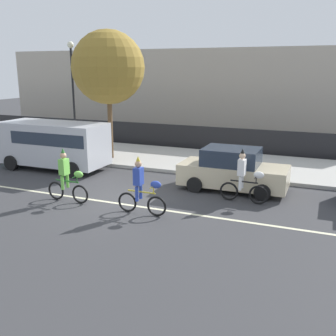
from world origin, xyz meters
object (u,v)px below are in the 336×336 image
object	(u,v)px
parked_van_silver	(55,142)
parked_car_beige	(233,170)
parade_cyclist_cobalt	(142,189)
street_lamp_post	(72,80)
parade_cyclist_zebra	(245,179)
parade_cyclist_lime	(67,179)

from	to	relation	value
parked_van_silver	parked_car_beige	size ratio (longest dim) A/B	1.22
parade_cyclist_cobalt	parked_car_beige	world-z (taller)	parade_cyclist_cobalt
parked_car_beige	street_lamp_post	world-z (taller)	street_lamp_post
parked_car_beige	street_lamp_post	bearing A→B (deg)	158.38
parked_van_silver	parade_cyclist_cobalt	bearing A→B (deg)	-30.91
parade_cyclist_zebra	parade_cyclist_lime	bearing A→B (deg)	-158.25
parade_cyclist_cobalt	parked_car_beige	bearing A→B (deg)	60.85
parked_van_silver	parked_car_beige	xyz separation A→B (m)	(8.40, -0.08, -0.50)
parade_cyclist_cobalt	parked_car_beige	xyz separation A→B (m)	(2.07, 3.71, -0.06)
parade_cyclist_lime	street_lamp_post	bearing A→B (deg)	123.46
street_lamp_post	parade_cyclist_zebra	bearing A→B (deg)	-26.13
parade_cyclist_lime	street_lamp_post	distance (m)	9.61
street_lamp_post	parade_cyclist_lime	bearing A→B (deg)	-56.54
parade_cyclist_lime	parked_car_beige	xyz separation A→B (m)	(5.03, 3.59, -0.06)
parade_cyclist_zebra	street_lamp_post	bearing A→B (deg)	153.87
parade_cyclist_zebra	street_lamp_post	xyz separation A→B (m)	(-10.76, 5.28, 3.15)
parade_cyclist_lime	parade_cyclist_zebra	size ratio (longest dim) A/B	1.00
parade_cyclist_lime	parade_cyclist_cobalt	size ratio (longest dim) A/B	1.00
parked_car_beige	parade_cyclist_cobalt	bearing A→B (deg)	-119.15
parade_cyclist_lime	parade_cyclist_cobalt	xyz separation A→B (m)	(2.96, -0.12, 0.00)
parade_cyclist_zebra	street_lamp_post	distance (m)	12.39
parade_cyclist_lime	parked_car_beige	world-z (taller)	parade_cyclist_lime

